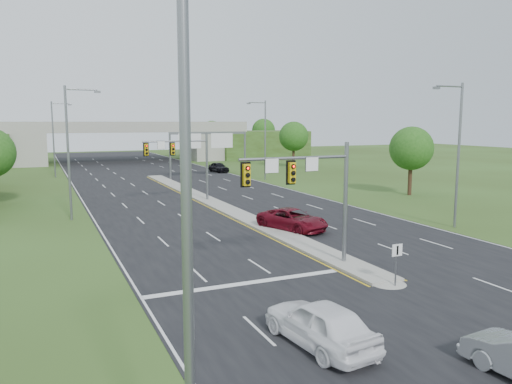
{
  "coord_description": "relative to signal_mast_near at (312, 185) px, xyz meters",
  "views": [
    {
      "loc": [
        -15.88,
        -23.46,
        8.14
      ],
      "look_at": [
        -1.27,
        9.69,
        3.0
      ],
      "focal_mm": 35.0,
      "sensor_mm": 36.0,
      "label": 1
    }
  ],
  "objects": [
    {
      "name": "car_white",
      "position": [
        -4.53,
        -8.53,
        -3.85
      ],
      "size": [
        2.63,
        5.25,
        1.72
      ],
      "primitive_type": "imported",
      "rotation": [
        0.0,
        0.0,
        3.26
      ],
      "color": "white",
      "rests_on": "road"
    },
    {
      "name": "sign_gantry",
      "position": [
        8.95,
        44.99,
        0.51
      ],
      "size": [
        11.58,
        0.44,
        6.67
      ],
      "color": "slate",
      "rests_on": "ground"
    },
    {
      "name": "car_far_a",
      "position": [
        3.76,
        9.21,
        -3.91
      ],
      "size": [
        4.44,
        6.31,
        1.6
      ],
      "primitive_type": "imported",
      "rotation": [
        0.0,
        0.0,
        0.35
      ],
      "color": "#5C0915",
      "rests_on": "road"
    },
    {
      "name": "lightpole_r_near",
      "position": [
        15.56,
        5.07,
        1.38
      ],
      "size": [
        2.85,
        0.25,
        11.0
      ],
      "color": "slate",
      "rests_on": "ground"
    },
    {
      "name": "tree_back_d",
      "position": [
        40.26,
        94.07,
        1.11
      ],
      "size": [
        6.0,
        6.0,
        8.85
      ],
      "color": "#382316",
      "rests_on": "ground"
    },
    {
      "name": "median",
      "position": [
        2.26,
        23.07,
        -4.63
      ],
      "size": [
        2.0,
        54.0,
        0.16
      ],
      "primitive_type": "cube",
      "color": "gray",
      "rests_on": "road"
    },
    {
      "name": "lane_markings",
      "position": [
        1.66,
        28.99,
        -4.7
      ],
      "size": [
        23.72,
        160.0,
        0.01
      ],
      "color": "gold",
      "rests_on": "road"
    },
    {
      "name": "median_nose",
      "position": [
        2.26,
        -3.93,
        -4.63
      ],
      "size": [
        2.0,
        2.0,
        0.16
      ],
      "primitive_type": "cone",
      "color": "gray",
      "rests_on": "road"
    },
    {
      "name": "tree_r_mid",
      "position": [
        28.26,
        55.07,
        0.78
      ],
      "size": [
        5.2,
        5.2,
        8.12
      ],
      "color": "#382316",
      "rests_on": "ground"
    },
    {
      "name": "ground",
      "position": [
        2.26,
        0.07,
        -4.73
      ],
      "size": [
        240.0,
        240.0,
        0.0
      ],
      "primitive_type": "plane",
      "color": "#314318",
      "rests_on": "ground"
    },
    {
      "name": "lightpole_l_mid",
      "position": [
        -11.03,
        20.07,
        1.38
      ],
      "size": [
        2.85,
        0.25,
        11.0
      ],
      "color": "slate",
      "rests_on": "ground"
    },
    {
      "name": "lightpole_l_near",
      "position": [
        -11.03,
        -14.93,
        1.38
      ],
      "size": [
        2.85,
        0.25,
        11.0
      ],
      "color": "slate",
      "rests_on": "ground"
    },
    {
      "name": "tree_r_near",
      "position": [
        24.26,
        20.07,
        0.45
      ],
      "size": [
        4.8,
        4.8,
        7.6
      ],
      "color": "#382316",
      "rests_on": "ground"
    },
    {
      "name": "car_far_c",
      "position": [
        13.26,
        52.57,
        -3.91
      ],
      "size": [
        2.44,
        4.84,
        1.58
      ],
      "primitive_type": "imported",
      "rotation": [
        0.0,
        0.0,
        0.13
      ],
      "color": "black",
      "rests_on": "road"
    },
    {
      "name": "lightpole_r_far",
      "position": [
        15.56,
        40.07,
        1.38
      ],
      "size": [
        2.85,
        0.25,
        11.0
      ],
      "color": "slate",
      "rests_on": "ground"
    },
    {
      "name": "signal_mast_near",
      "position": [
        0.0,
        0.0,
        0.0
      ],
      "size": [
        6.62,
        0.6,
        7.0
      ],
      "color": "slate",
      "rests_on": "ground"
    },
    {
      "name": "tree_back_c",
      "position": [
        26.26,
        94.07,
        0.78
      ],
      "size": [
        5.6,
        5.6,
        8.32
      ],
      "color": "#382316",
      "rests_on": "ground"
    },
    {
      "name": "road",
      "position": [
        2.26,
        35.07,
        -4.72
      ],
      "size": [
        24.0,
        160.0,
        0.02
      ],
      "primitive_type": "cube",
      "color": "black",
      "rests_on": "ground"
    },
    {
      "name": "overpass",
      "position": [
        2.26,
        80.07,
        -1.17
      ],
      "size": [
        80.0,
        14.0,
        8.1
      ],
      "color": "gray",
      "rests_on": "ground"
    },
    {
      "name": "signal_mast_far",
      "position": [
        0.0,
        25.0,
        0.0
      ],
      "size": [
        6.62,
        0.6,
        7.0
      ],
      "color": "slate",
      "rests_on": "ground"
    },
    {
      "name": "lightpole_l_far",
      "position": [
        -11.03,
        55.07,
        1.38
      ],
      "size": [
        2.85,
        0.25,
        11.0
      ],
      "color": "slate",
      "rests_on": "ground"
    },
    {
      "name": "keep_right_sign",
      "position": [
        2.26,
        -4.45,
        -3.21
      ],
      "size": [
        0.6,
        0.13,
        2.2
      ],
      "color": "slate",
      "rests_on": "ground"
    }
  ]
}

